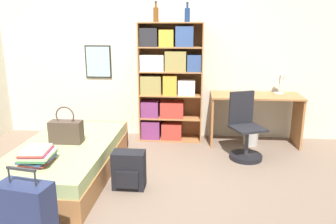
% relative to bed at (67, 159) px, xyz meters
% --- Properties ---
extents(ground_plane, '(14.00, 14.00, 0.00)m').
position_rel_bed_xyz_m(ground_plane, '(0.61, -0.02, -0.19)').
color(ground_plane, '#756051').
extents(wall_back, '(10.00, 0.09, 2.60)m').
position_rel_bed_xyz_m(wall_back, '(0.61, 1.61, 1.11)').
color(wall_back, beige).
rests_on(wall_back, ground_plane).
extents(bed, '(1.05, 1.97, 0.38)m').
position_rel_bed_xyz_m(bed, '(0.00, 0.00, 0.00)').
color(bed, '#A36B3D').
rests_on(bed, ground_plane).
extents(handbag, '(0.37, 0.16, 0.44)m').
position_rel_bed_xyz_m(handbag, '(-0.00, 0.04, 0.33)').
color(handbag, '#47382D').
rests_on(handbag, bed).
extents(book_stack_on_bed, '(0.34, 0.36, 0.16)m').
position_rel_bed_xyz_m(book_stack_on_bed, '(-0.06, -0.56, 0.27)').
color(book_stack_on_bed, '#7A336B').
rests_on(book_stack_on_bed, bed).
extents(suitcase, '(0.43, 0.27, 0.72)m').
position_rel_bed_xyz_m(suitcase, '(0.25, -1.39, 0.11)').
color(suitcase, navy).
rests_on(suitcase, ground_plane).
extents(bookcase, '(0.94, 0.36, 1.77)m').
position_rel_bed_xyz_m(bookcase, '(1.06, 1.38, 0.71)').
color(bookcase, '#A36B3D').
rests_on(bookcase, ground_plane).
extents(bottle_green, '(0.08, 0.08, 0.29)m').
position_rel_bed_xyz_m(bottle_green, '(0.90, 1.39, 1.69)').
color(bottle_green, brown).
rests_on(bottle_green, bookcase).
extents(bottle_brown, '(0.08, 0.08, 0.27)m').
position_rel_bed_xyz_m(bottle_brown, '(1.35, 1.35, 1.68)').
color(bottle_brown, navy).
rests_on(bottle_brown, bookcase).
extents(desk, '(1.29, 0.55, 0.75)m').
position_rel_bed_xyz_m(desk, '(2.36, 1.29, 0.34)').
color(desk, '#A36B3D').
rests_on(desk, ground_plane).
extents(desk_lamp, '(0.21, 0.16, 0.38)m').
position_rel_bed_xyz_m(desk_lamp, '(2.75, 1.39, 0.79)').
color(desk_lamp, '#ADA89E').
rests_on(desk_lamp, desk).
extents(desk_chair, '(0.51, 0.51, 0.88)m').
position_rel_bed_xyz_m(desk_chair, '(2.16, 0.72, 0.10)').
color(desk_chair, black).
rests_on(desk_chair, ground_plane).
extents(backpack, '(0.35, 0.24, 0.42)m').
position_rel_bed_xyz_m(backpack, '(0.80, -0.26, 0.01)').
color(backpack, black).
rests_on(backpack, ground_plane).
extents(waste_bin, '(0.22, 0.22, 0.29)m').
position_rel_bed_xyz_m(waste_bin, '(2.32, 1.23, -0.05)').
color(waste_bin, '#B7B2A8').
rests_on(waste_bin, ground_plane).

